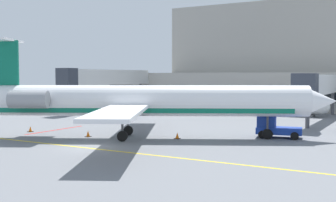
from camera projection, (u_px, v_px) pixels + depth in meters
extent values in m
cube|color=slate|center=(88.00, 148.00, 32.75)|extent=(120.00, 120.00, 0.10)
cube|color=yellow|center=(87.00, 148.00, 32.59)|extent=(108.00, 0.24, 0.01)
cube|color=red|center=(56.00, 130.00, 43.29)|extent=(0.30, 8.00, 0.01)
cube|color=#ADA89E|center=(270.00, 91.00, 71.50)|extent=(61.69, 11.01, 6.07)
cube|color=#9F9A91|center=(263.00, 39.00, 74.32)|extent=(32.67, 7.71, 12.02)
cube|color=black|center=(260.00, 93.00, 66.69)|extent=(59.22, 0.12, 2.12)
cube|color=silver|center=(113.00, 77.00, 68.66)|extent=(1.40, 19.54, 2.40)
cube|color=#2D333D|center=(67.00, 77.00, 59.39)|extent=(2.40, 2.00, 2.64)
cylinder|color=#4C4C51|center=(141.00, 95.00, 76.05)|extent=(0.44, 0.44, 4.13)
cylinder|color=#4C4C51|center=(75.00, 100.00, 61.06)|extent=(0.44, 0.44, 4.13)
cube|color=silver|center=(323.00, 84.00, 52.57)|extent=(1.40, 19.77, 2.40)
cube|color=#2D333D|center=(305.00, 86.00, 43.20)|extent=(2.40, 2.00, 2.64)
cylinder|color=#4C4C51|center=(333.00, 103.00, 60.03)|extent=(0.44, 0.44, 3.31)
cylinder|color=#4C4C51|center=(308.00, 113.00, 44.85)|extent=(0.44, 0.44, 3.31)
cylinder|color=white|center=(142.00, 101.00, 37.36)|extent=(27.27, 15.69, 2.73)
cube|color=#0C664C|center=(142.00, 109.00, 37.41)|extent=(24.55, 14.12, 0.49)
cone|color=white|center=(320.00, 101.00, 36.69)|extent=(3.89, 3.75, 2.68)
cube|color=white|center=(141.00, 100.00, 44.77)|extent=(8.34, 12.17, 0.28)
cube|color=white|center=(118.00, 112.00, 30.08)|extent=(8.34, 12.17, 0.28)
cylinder|color=gray|center=(46.00, 97.00, 39.90)|extent=(3.60, 2.82, 1.50)
cylinder|color=gray|center=(29.00, 99.00, 35.61)|extent=(3.60, 2.82, 1.50)
cube|color=#0C664C|center=(5.00, 63.00, 37.69)|extent=(2.30, 1.33, 4.00)
cube|color=white|center=(4.00, 40.00, 37.57)|extent=(3.69, 4.76, 0.20)
cylinder|color=#3F3F44|center=(268.00, 123.00, 37.00)|extent=(0.20, 0.20, 1.55)
cylinder|color=black|center=(267.00, 134.00, 37.06)|extent=(0.96, 0.72, 0.90)
cylinder|color=#3F3F44|center=(128.00, 120.00, 39.31)|extent=(0.20, 0.20, 1.55)
cylinder|color=black|center=(128.00, 131.00, 39.37)|extent=(0.96, 0.72, 0.90)
cylinder|color=#3F3F44|center=(122.00, 124.00, 35.77)|extent=(0.20, 0.20, 1.55)
cylinder|color=black|center=(122.00, 136.00, 35.83)|extent=(0.96, 0.72, 0.90)
cube|color=#1E4CB2|center=(124.00, 113.00, 55.64)|extent=(4.30, 3.59, 0.58)
cube|color=#1A4197|center=(127.00, 107.00, 54.62)|extent=(2.18, 2.18, 1.14)
cylinder|color=black|center=(135.00, 116.00, 54.86)|extent=(0.74, 0.61, 0.70)
cylinder|color=black|center=(122.00, 116.00, 54.03)|extent=(0.74, 0.61, 0.70)
cylinder|color=black|center=(126.00, 114.00, 57.30)|extent=(0.74, 0.61, 0.70)
cylinder|color=black|center=(114.00, 115.00, 56.47)|extent=(0.74, 0.61, 0.70)
cube|color=#19389E|center=(279.00, 131.00, 37.90)|extent=(4.23, 2.59, 0.59)
cube|color=navy|center=(267.00, 119.00, 38.19)|extent=(1.87, 1.96, 1.35)
cylinder|color=black|center=(262.00, 135.00, 37.47)|extent=(0.74, 0.40, 0.70)
cylinder|color=black|center=(264.00, 132.00, 39.25)|extent=(0.74, 0.40, 0.70)
cylinder|color=black|center=(295.00, 136.00, 36.58)|extent=(0.74, 0.40, 0.70)
cylinder|color=black|center=(295.00, 133.00, 38.36)|extent=(0.74, 0.40, 0.70)
cylinder|color=white|center=(297.00, 106.00, 57.82)|extent=(6.37, 2.31, 2.19)
sphere|color=white|center=(322.00, 107.00, 56.32)|extent=(2.14, 2.14, 2.14)
sphere|color=white|center=(274.00, 105.00, 59.32)|extent=(2.14, 2.14, 2.14)
cube|color=#59595B|center=(283.00, 114.00, 58.83)|extent=(0.60, 1.97, 0.35)
cube|color=#59595B|center=(312.00, 116.00, 56.96)|extent=(0.60, 1.97, 0.35)
cone|color=orange|center=(177.00, 136.00, 37.30)|extent=(0.36, 0.36, 0.55)
cube|color=black|center=(177.00, 139.00, 37.32)|extent=(0.47, 0.47, 0.04)
cone|color=orange|center=(30.00, 129.00, 41.86)|extent=(0.36, 0.36, 0.55)
cube|color=black|center=(30.00, 132.00, 41.87)|extent=(0.47, 0.47, 0.04)
cone|color=orange|center=(88.00, 134.00, 38.47)|extent=(0.36, 0.36, 0.55)
cube|color=black|center=(88.00, 137.00, 38.48)|extent=(0.47, 0.47, 0.04)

